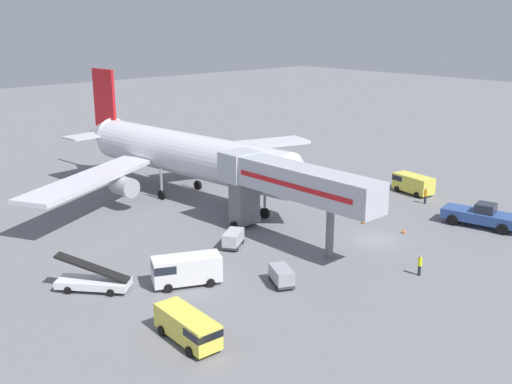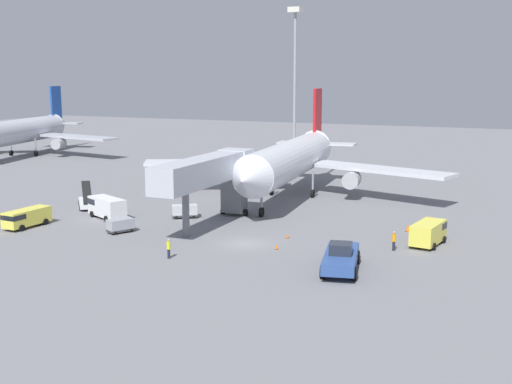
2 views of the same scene
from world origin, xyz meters
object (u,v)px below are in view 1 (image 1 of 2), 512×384
Objects in this scene: pushback_tug at (482,216)px; safety_cone_bravo at (403,231)px; service_van_mid_right at (412,183)px; baggage_cart_far_center at (282,275)px; service_van_outer_left at (185,269)px; belt_loader_truck at (93,281)px; ground_crew_worker_midground at (420,265)px; airplane_at_gate at (182,153)px; jet_bridge at (286,183)px; baggage_cart_near_right at (233,238)px; safety_cone_charlie at (363,221)px; ground_crew_worker_foreground at (426,195)px; service_van_mid_left at (189,327)px; safety_cone_alpha at (367,187)px.

safety_cone_bravo is at bearing 150.65° from pushback_tug.
baggage_cart_far_center is (-29.37, -7.66, -0.44)m from service_van_mid_right.
baggage_cart_far_center is at bearing -43.11° from service_van_outer_left.
service_van_outer_left is at bearing -34.35° from belt_loader_truck.
ground_crew_worker_midground reaches higher than safety_cone_bravo.
service_van_mid_right is (20.47, -17.58, -3.75)m from airplane_at_gate.
belt_loader_truck is (-18.11, 2.51, -4.88)m from jet_bridge.
airplane_at_gate reaches higher than baggage_cart_near_right.
jet_bridge reaches higher than safety_cone_charlie.
service_van_outer_left is (5.70, -3.89, 0.57)m from belt_loader_truck.
belt_loader_truck reaches higher than baggage_cart_far_center.
baggage_cart_near_right is 14.37m from safety_cone_charlie.
belt_loader_truck reaches higher than service_van_outer_left.
safety_cone_charlie is at bearing -8.84° from belt_loader_truck.
jet_bridge is 3.15× the size of service_van_outer_left.
airplane_at_gate is 27.89m from ground_crew_worker_foreground.
ground_crew_worker_foreground is (32.31, -0.87, -0.35)m from service_van_outer_left.
service_van_mid_left is (-34.60, 1.65, -0.01)m from pushback_tug.
jet_bridge is at bearing -177.06° from service_van_mid_right.
ground_crew_worker_midground is 9.98m from safety_cone_bravo.
ground_crew_worker_foreground is 20.30m from ground_crew_worker_midground.
jet_bridge is at bearing -7.89° from belt_loader_truck.
pushback_tug is (15.29, -28.96, -3.87)m from airplane_at_gate.
safety_cone_alpha is (37.01, 14.27, -0.72)m from service_van_mid_left.
service_van_mid_left is at bearing -124.40° from service_van_outer_left.
service_van_mid_left is 37.77m from ground_crew_worker_foreground.
jet_bridge reaches higher than service_van_mid_left.
safety_cone_charlie is at bearing -10.66° from jet_bridge.
safety_cone_charlie is (13.82, -3.93, -0.56)m from baggage_cart_near_right.
service_van_outer_left is 11.19× the size of safety_cone_charlie.
service_van_outer_left reaches higher than baggage_cart_far_center.
belt_loader_truck is 10.74× the size of safety_cone_bravo.
jet_bridge is 9.83× the size of ground_crew_worker_foreground.
baggage_cart_near_right is (-21.72, 12.40, -0.30)m from pushback_tug.
baggage_cart_far_center is (-8.90, -25.23, -4.19)m from airplane_at_gate.
baggage_cart_far_center is at bearing -109.44° from airplane_at_gate.
baggage_cart_near_right is (7.95, 3.55, -0.49)m from service_van_outer_left.
jet_bridge is 13.78m from ground_crew_worker_midground.
service_van_mid_right is at bearing 12.56° from safety_cone_charlie.
safety_cone_charlie is (26.70, 6.82, -0.85)m from service_van_mid_left.
belt_loader_truck is at bearing 141.09° from baggage_cart_far_center.
baggage_cart_far_center is (10.40, 2.08, -0.31)m from service_van_mid_left.
baggage_cart_near_right reaches higher than safety_cone_bravo.
service_van_outer_left reaches higher than safety_cone_bravo.
safety_cone_alpha is (37.77, 3.18, -0.36)m from belt_loader_truck.
airplane_at_gate is 18.84m from jet_bridge.
service_van_mid_right is 0.91× the size of service_van_outer_left.
airplane_at_gate is at bearing 68.80° from baggage_cart_near_right.
belt_loader_truck is at bearing 160.19° from pushback_tug.
baggage_cart_far_center is at bearing -163.77° from safety_cone_charlie.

